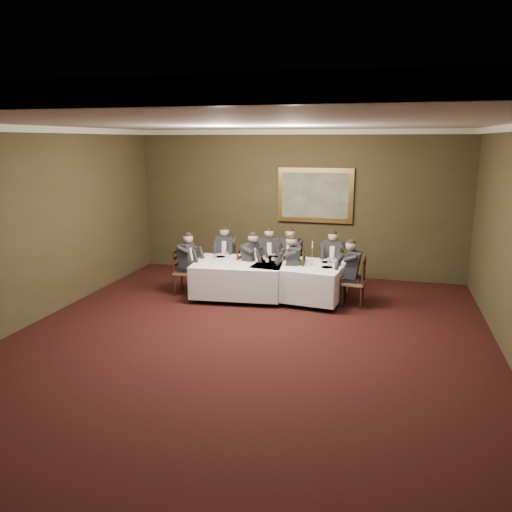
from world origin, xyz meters
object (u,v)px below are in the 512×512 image
at_px(chair_main_backleft, 291,274).
at_px(chair_sec_endleft, 185,281).
at_px(diner_main_endright, 354,281).
at_px(candlestick, 312,256).
at_px(chair_main_endleft, 249,281).
at_px(chair_sec_backright, 268,273).
at_px(diner_sec_backright, 269,263).
at_px(diner_main_backright, 332,268).
at_px(diner_sec_endright, 294,276).
at_px(painting, 315,195).
at_px(table_main, 299,279).
at_px(diner_main_endleft, 250,271).
at_px(chair_sec_endright, 295,286).
at_px(diner_sec_endleft, 186,271).
at_px(chair_sec_backleft, 226,271).
at_px(centerpiece, 298,258).
at_px(chair_main_backright, 332,278).
at_px(diner_sec_backleft, 226,262).
at_px(table_second, 239,276).
at_px(chair_main_endright, 354,292).

distance_m(chair_main_backleft, chair_sec_endleft, 2.40).
height_order(diner_main_endright, candlestick, diner_main_endright).
relative_size(chair_main_endleft, chair_sec_endleft, 1.00).
distance_m(chair_sec_backright, diner_sec_backright, 0.23).
xyz_separation_m(diner_main_backright, diner_sec_backright, (-1.45, 0.02, 0.00)).
distance_m(diner_sec_endright, painting, 2.47).
height_order(diner_main_backright, chair_main_endleft, diner_main_backright).
bearing_deg(diner_sec_backright, table_main, 117.32).
bearing_deg(chair_sec_endleft, painting, 132.52).
bearing_deg(diner_main_endleft, chair_main_backleft, 149.57).
distance_m(table_main, diner_main_endleft, 1.12).
bearing_deg(chair_sec_endright, painting, -7.56).
bearing_deg(chair_sec_backright, painting, -145.80).
bearing_deg(diner_sec_endright, diner_sec_endleft, 90.96).
height_order(diner_main_backright, chair_sec_backleft, diner_main_backright).
bearing_deg(centerpiece, chair_main_endleft, 167.80).
bearing_deg(chair_main_backright, chair_sec_endleft, 21.95).
distance_m(diner_sec_backleft, diner_sec_endright, 1.92).
distance_m(chair_sec_backleft, chair_sec_endleft, 1.17).
distance_m(diner_main_endright, diner_sec_endright, 1.23).
distance_m(table_second, painting, 2.90).
relative_size(chair_sec_backleft, diner_sec_backleft, 0.74).
relative_size(diner_sec_endleft, painting, 0.75).
xyz_separation_m(chair_main_backright, chair_main_endleft, (-1.71, -0.72, 0.00)).
xyz_separation_m(table_second, diner_sec_endright, (1.16, 0.12, 0.06)).
height_order(table_main, chair_main_backleft, chair_main_backleft).
height_order(table_main, diner_main_endright, diner_main_endright).
relative_size(chair_sec_backright, painting, 0.56).
bearing_deg(chair_main_backright, chair_main_backleft, -4.67).
bearing_deg(table_second, chair_main_backleft, 50.45).
bearing_deg(diner_sec_backright, candlestick, 124.70).
distance_m(diner_main_backright, diner_sec_backleft, 2.45).
distance_m(diner_main_endright, painting, 2.80).
height_order(table_second, diner_sec_endleft, diner_sec_endleft).
height_order(diner_main_endleft, diner_sec_backleft, same).
xyz_separation_m(table_main, chair_sec_endright, (-0.10, -0.01, -0.17)).
relative_size(chair_sec_backleft, chair_sec_endright, 1.00).
height_order(chair_sec_backleft, chair_sec_endright, same).
bearing_deg(chair_sec_endright, diner_sec_backleft, 61.59).
relative_size(diner_main_endright, diner_sec_endright, 1.00).
relative_size(table_second, chair_main_endright, 2.00).
bearing_deg(chair_main_endleft, diner_main_endright, 94.45).
bearing_deg(chair_sec_backleft, chair_main_endleft, 132.28).
height_order(table_main, chair_main_endleft, chair_main_endleft).
bearing_deg(chair_main_endright, chair_main_backright, 31.75).
bearing_deg(diner_sec_endright, chair_main_endleft, 77.33).
xyz_separation_m(table_second, chair_sec_backleft, (-0.60, 0.90, -0.17)).
xyz_separation_m(chair_main_backleft, chair_main_endleft, (-0.75, -0.83, 0.00)).
relative_size(chair_sec_backleft, diner_sec_endright, 0.74).
bearing_deg(chair_main_backright, diner_sec_endright, 53.39).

